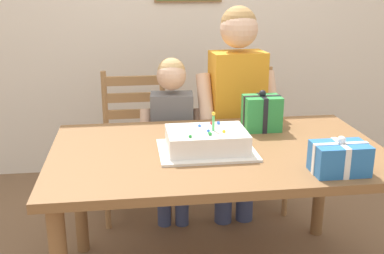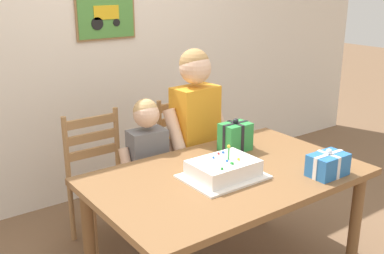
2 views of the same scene
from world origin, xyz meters
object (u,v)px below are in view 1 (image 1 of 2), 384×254
Objects in this scene: chair_right at (248,139)px; child_younger at (172,128)px; gift_box_red_large at (262,113)px; chair_left at (136,144)px; dining_table at (218,166)px; gift_box_beside_cake at (340,158)px; birthday_cake at (207,142)px; child_older at (237,97)px.

child_younger reaches higher than chair_right.
gift_box_red_large reaches higher than chair_left.
chair_left is (-0.37, 0.87, -0.17)m from dining_table.
gift_box_beside_cake is 0.25× the size of chair_right.
gift_box_red_large is 0.24× the size of chair_left.
birthday_cake and chair_right have the same top height.
gift_box_red_large is 0.20× the size of child_younger.
gift_box_beside_cake is at bearing -75.54° from gift_box_red_large.
child_younger is at bearing 98.55° from birthday_cake.
chair_right is (0.74, -0.00, 0.00)m from chair_left.
child_younger is (-0.16, 0.62, 0.00)m from dining_table.
birthday_cake is at bearing -70.72° from chair_left.
gift_box_red_large is at bearing -43.01° from chair_left.
chair_left and chair_right have the same top height.
chair_left is 0.87× the size of child_younger.
child_younger reaches higher than birthday_cake.
gift_box_red_large reaches higher than birthday_cake.
chair_left reaches higher than dining_table.
chair_right is at bearing 24.62° from child_younger.
birthday_cake is 0.59m from gift_box_beside_cake.
child_younger is at bearing -155.38° from chair_right.
dining_table is 1.47× the size of child_younger.
child_older reaches higher than chair_right.
child_older reaches higher than gift_box_beside_cake.
gift_box_red_large is 0.24× the size of chair_right.
gift_box_beside_cake is at bearing -32.80° from birthday_cake.
birthday_cake reaches higher than gift_box_beside_cake.
child_older is (-0.14, -0.24, 0.35)m from chair_right.
chair_left is 0.68× the size of child_older.
child_older is (-0.20, 0.97, 0.03)m from gift_box_beside_cake.
child_younger is (0.22, -0.24, 0.18)m from chair_left.
gift_box_beside_cake is at bearing -78.16° from child_older.
dining_table is 0.58m from gift_box_beside_cake.
gift_box_red_large is 0.60m from child_younger.
gift_box_red_large is 0.96m from chair_left.
dining_table is 0.42m from gift_box_red_large.
child_younger reaches higher than dining_table.
birthday_cake is 1.04m from chair_right.
birthday_cake is at bearing -152.20° from dining_table.
child_older is at bearing 101.84° from gift_box_beside_cake.
birthday_cake is 1.93× the size of gift_box_beside_cake.
gift_box_red_large reaches higher than dining_table.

